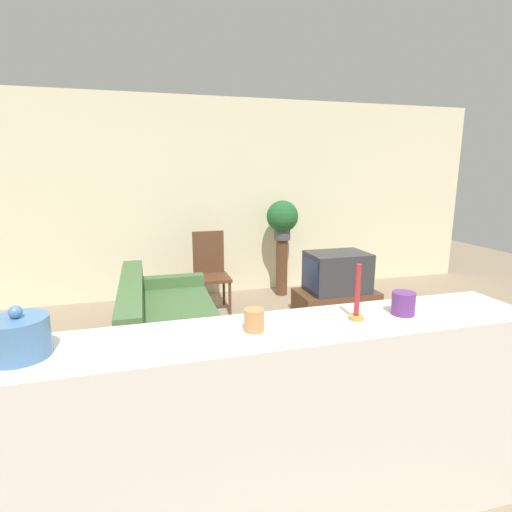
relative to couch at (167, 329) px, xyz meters
name	(u,v)px	position (x,y,z in m)	size (l,w,h in m)	color
ground_plane	(240,456)	(0.35, -1.52, -0.27)	(14.00, 14.00, 0.00)	gray
wall_back	(181,199)	(0.35, 1.91, 1.08)	(9.00, 0.06, 2.70)	beige
couch	(167,329)	(0.00, 0.00, 0.00)	(0.88, 1.86, 0.75)	#476B3D
tv_stand	(336,308)	(1.91, 0.30, -0.07)	(0.90, 0.51, 0.40)	brown
television	(337,272)	(1.90, 0.30, 0.35)	(0.67, 0.48, 0.44)	#333338
wooden_chair	(210,269)	(0.62, 1.22, 0.25)	(0.44, 0.44, 0.99)	brown
plant_stand	(282,267)	(1.68, 1.53, 0.12)	(0.16, 0.16, 0.80)	brown
potted_plant	(282,218)	(1.68, 1.53, 0.83)	(0.44, 0.44, 0.54)	#4C4C51
foreground_counter	(265,434)	(0.35, -2.04, 0.25)	(2.67, 0.44, 1.05)	silver
decorative_bowl	(19,337)	(-0.63, -2.04, 0.86)	(0.22, 0.22, 0.20)	#4C7AAD
candle_jar	(254,320)	(0.29, -2.04, 0.83)	(0.09, 0.09, 0.10)	#C6844C
candlestick	(357,301)	(0.79, -2.04, 0.87)	(0.07, 0.07, 0.27)	#B7933D
coffee_tin	(403,303)	(1.05, -2.04, 0.84)	(0.11, 0.11, 0.11)	#66337F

